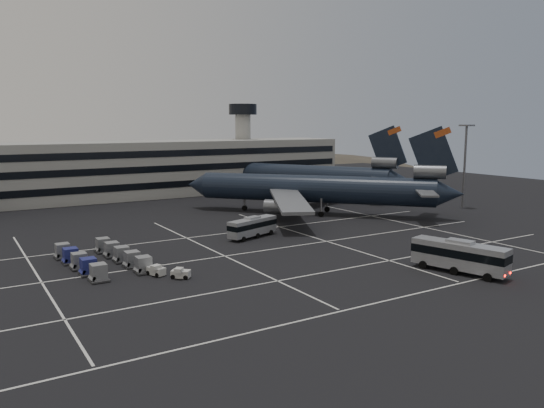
# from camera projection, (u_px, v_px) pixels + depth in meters

# --- Properties ---
(ground) EXTENTS (260.00, 260.00, 0.00)m
(ground) POSITION_uv_depth(u_px,v_px,m) (276.00, 257.00, 74.40)
(ground) COLOR black
(ground) RESTS_ON ground
(lane_markings) EXTENTS (90.00, 55.62, 0.01)m
(lane_markings) POSITION_uv_depth(u_px,v_px,m) (279.00, 255.00, 75.50)
(lane_markings) COLOR silver
(lane_markings) RESTS_ON ground
(terminal) EXTENTS (125.00, 26.00, 24.00)m
(terminal) POSITION_uv_depth(u_px,v_px,m) (115.00, 170.00, 131.75)
(terminal) COLOR gray
(terminal) RESTS_ON ground
(hills) EXTENTS (352.00, 180.00, 44.00)m
(hills) POSITION_uv_depth(u_px,v_px,m) (103.00, 195.00, 228.72)
(hills) COLOR #38332B
(hills) RESTS_ON ground
(lightpole_right) EXTENTS (2.40, 2.40, 18.28)m
(lightpole_right) POSITION_uv_depth(u_px,v_px,m) (465.00, 155.00, 115.28)
(lightpole_right) COLOR slate
(lightpole_right) RESTS_ON ground
(trijet_main) EXTENTS (42.93, 46.34, 18.08)m
(trijet_main) POSITION_uv_depth(u_px,v_px,m) (317.00, 189.00, 108.68)
(trijet_main) COLOR black
(trijet_main) RESTS_ON ground
(trijet_far) EXTENTS (35.22, 52.49, 18.08)m
(trijet_far) POSITION_uv_depth(u_px,v_px,m) (303.00, 175.00, 136.29)
(trijet_far) COLOR black
(trijet_far) RESTS_ON ground
(bus_near) EXTENTS (5.77, 12.20, 4.20)m
(bus_near) POSITION_uv_depth(u_px,v_px,m) (459.00, 255.00, 66.02)
(bus_near) COLOR #919398
(bus_near) RESTS_ON ground
(bus_far) EXTENTS (9.98, 5.33, 3.45)m
(bus_far) POSITION_uv_depth(u_px,v_px,m) (253.00, 226.00, 86.65)
(bus_far) COLOR #919398
(bus_far) RESTS_ON ground
(tug_a) EXTENTS (2.09, 2.57, 1.44)m
(tug_a) POSITION_uv_depth(u_px,v_px,m) (157.00, 270.00, 65.06)
(tug_a) COLOR silver
(tug_a) RESTS_ON ground
(tug_b) EXTENTS (2.49, 2.41, 1.40)m
(tug_b) POSITION_uv_depth(u_px,v_px,m) (181.00, 273.00, 63.91)
(tug_b) COLOR silver
(tug_b) RESTS_ON ground
(uld_cluster) EXTENTS (9.68, 16.97, 2.11)m
(uld_cluster) POSITION_uv_depth(u_px,v_px,m) (101.00, 258.00, 69.71)
(uld_cluster) COLOR #2D2D30
(uld_cluster) RESTS_ON ground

